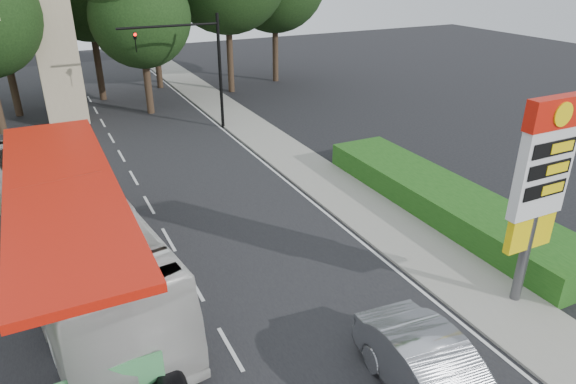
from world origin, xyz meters
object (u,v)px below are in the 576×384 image
monument (55,45)px  transit_bus (71,236)px  gas_station_pylon (542,177)px  traffic_signal_mast (199,57)px  sedan_silver (436,379)px

monument → transit_bus: size_ratio=0.73×
gas_station_pylon → traffic_signal_mast: traffic_signal_mast is taller
traffic_signal_mast → transit_bus: traffic_signal_mast is taller
traffic_signal_mast → sedan_silver: bearing=-94.3°
traffic_signal_mast → transit_bus: size_ratio=0.52×
gas_station_pylon → monument: (-11.20, 28.01, 0.66)m
gas_station_pylon → sedan_silver: size_ratio=1.29×
traffic_signal_mast → sedan_silver: 24.55m
gas_station_pylon → transit_bus: 14.91m
monument → sedan_silver: 31.04m
traffic_signal_mast → sedan_silver: size_ratio=1.35×
gas_station_pylon → transit_bus: size_ratio=0.50×
gas_station_pylon → sedan_silver: bearing=-157.8°
gas_station_pylon → sedan_silver: (-5.33, -2.18, -3.57)m
sedan_silver → gas_station_pylon: bearing=27.1°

